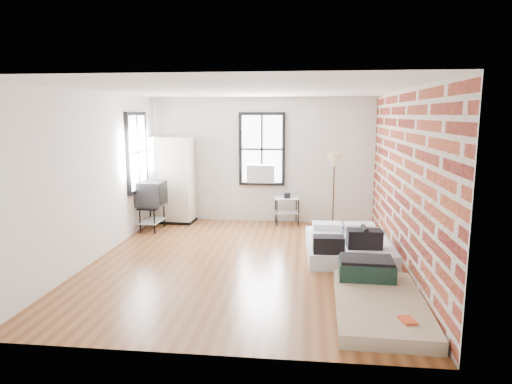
# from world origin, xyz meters

# --- Properties ---
(ground) EXTENTS (6.00, 6.00, 0.00)m
(ground) POSITION_xyz_m (0.00, 0.00, 0.00)
(ground) COLOR brown
(ground) RESTS_ON ground
(room_shell) EXTENTS (5.02, 6.02, 2.80)m
(room_shell) POSITION_xyz_m (0.23, 0.36, 1.74)
(room_shell) COLOR silver
(room_shell) RESTS_ON ground
(mattress_main) EXTENTS (1.49, 1.98, 0.62)m
(mattress_main) POSITION_xyz_m (1.75, 0.61, 0.17)
(mattress_main) COLOR white
(mattress_main) RESTS_ON ground
(mattress_bare) EXTENTS (1.14, 2.09, 0.44)m
(mattress_bare) POSITION_xyz_m (1.93, -1.56, 0.13)
(mattress_bare) COLOR tan
(mattress_bare) RESTS_ON ground
(wardrobe) EXTENTS (1.00, 0.60, 1.93)m
(wardrobe) POSITION_xyz_m (-2.00, 2.65, 0.96)
(wardrobe) COLOR black
(wardrobe) RESTS_ON ground
(side_table) EXTENTS (0.60, 0.51, 0.71)m
(side_table) POSITION_xyz_m (0.58, 2.72, 0.48)
(side_table) COLOR black
(side_table) RESTS_ON ground
(floor_lamp) EXTENTS (0.34, 0.34, 1.60)m
(floor_lamp) POSITION_xyz_m (1.59, 2.65, 1.37)
(floor_lamp) COLOR #332411
(floor_lamp) RESTS_ON ground
(tv_stand) EXTENTS (0.53, 0.74, 1.03)m
(tv_stand) POSITION_xyz_m (-2.21, 1.88, 0.74)
(tv_stand) COLOR black
(tv_stand) RESTS_ON ground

